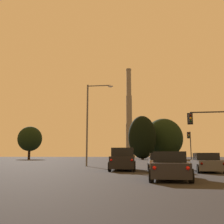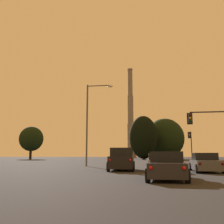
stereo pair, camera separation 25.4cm
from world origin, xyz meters
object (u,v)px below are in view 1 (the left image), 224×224
sedan_center_lane_second (169,166)px  traffic_light_overhead_right (219,124)px  sedan_right_lane_front (206,163)px  traffic_light_far_right (190,142)px  hatchback_center_lane_front (160,163)px  suv_left_lane_front (123,160)px  smokestack (129,122)px  street_lamp (91,116)px

sedan_center_lane_second → traffic_light_overhead_right: 15.77m
sedan_center_lane_second → sedan_right_lane_front: size_ratio=1.01×
traffic_light_far_right → hatchback_center_lane_front: bearing=-102.9°
traffic_light_overhead_right → hatchback_center_lane_front: bearing=-133.2°
sedan_center_lane_second → hatchback_center_lane_front: 7.08m
suv_left_lane_front → smokestack: size_ratio=0.10×
traffic_light_overhead_right → traffic_light_far_right: traffic_light_overhead_right is taller
sedan_center_lane_second → sedan_right_lane_front: same height
sedan_center_lane_second → suv_left_lane_front: (-3.23, 8.04, 0.23)m
hatchback_center_lane_front → smokestack: bearing=94.0°
suv_left_lane_front → smokestack: smokestack is taller
sedan_right_lane_front → suv_left_lane_front: size_ratio=0.95×
sedan_right_lane_front → smokestack: bearing=98.7°
street_lamp → traffic_light_overhead_right: bearing=-8.8°
street_lamp → hatchback_center_lane_front: bearing=-49.8°
hatchback_center_lane_front → traffic_light_far_right: traffic_light_far_right is taller
sedan_right_lane_front → hatchback_center_lane_front: bearing=177.4°
traffic_light_far_right → street_lamp: 26.26m
sedan_right_lane_front → street_lamp: bearing=141.7°
traffic_light_far_right → street_lamp: bearing=-124.1°
traffic_light_overhead_right → traffic_light_far_right: 23.87m
smokestack → sedan_center_lane_second: bearing=-84.9°
hatchback_center_lane_front → street_lamp: bearing=128.9°
sedan_right_lane_front → traffic_light_far_right: bearing=85.1°
sedan_right_lane_front → suv_left_lane_front: 6.63m
smokestack → traffic_light_far_right: bearing=-78.1°
sedan_center_lane_second → sedan_right_lane_front: (3.28, 6.82, 0.00)m
sedan_center_lane_second → traffic_light_overhead_right: size_ratio=0.82×
sedan_right_lane_front → smokestack: size_ratio=0.10×
hatchback_center_lane_front → smokestack: size_ratio=0.09×
hatchback_center_lane_front → traffic_light_overhead_right: bearing=45.5°
hatchback_center_lane_front → traffic_light_far_right: 31.68m
street_lamp → smokestack: size_ratio=0.21×
street_lamp → smokestack: 106.19m
smokestack → street_lamp: bearing=-88.4°
suv_left_lane_front → hatchback_center_lane_front: (3.03, -0.95, -0.23)m
street_lamp → suv_left_lane_front: bearing=-60.3°
sedan_center_lane_second → hatchback_center_lane_front: (-0.20, 7.08, -0.00)m
smokestack → traffic_light_overhead_right: bearing=-81.0°
hatchback_center_lane_front → traffic_light_far_right: bearing=75.8°
street_lamp → traffic_light_far_right: bearing=55.9°
sedan_right_lane_front → traffic_light_overhead_right: bearing=69.0°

